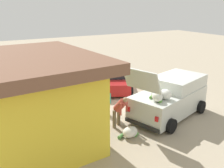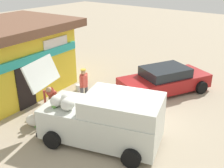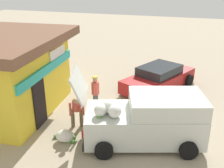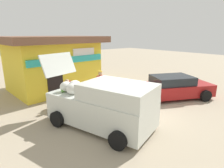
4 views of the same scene
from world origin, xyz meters
The scene contains 8 objects.
ground_plane centered at (0.00, 0.00, 0.00)m, with size 60.00×60.00×0.00m, color tan.
storefront_bar centered at (-0.72, 6.09, 1.77)m, with size 6.19×5.17×3.38m.
delivery_van centered at (-1.36, -0.17, 0.92)m, with size 3.14×4.81×2.72m.
parked_sedan centered at (3.66, 0.13, 0.60)m, with size 4.78×3.56×1.27m.
vendor_standing centered at (0.41, 2.46, 0.91)m, with size 0.56×0.39×1.60m.
customer_bending centered at (-1.29, 2.59, 0.86)m, with size 0.71×0.65×1.43m.
unloaded_banana_pile centered at (-2.23, 2.65, 0.20)m, with size 0.80×0.92×0.44m.
paint_bucket centered at (1.17, 3.55, 0.16)m, with size 0.33×0.33×0.32m, color silver.
Camera 4 is at (-5.33, -5.54, 3.52)m, focal length 29.88 mm.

